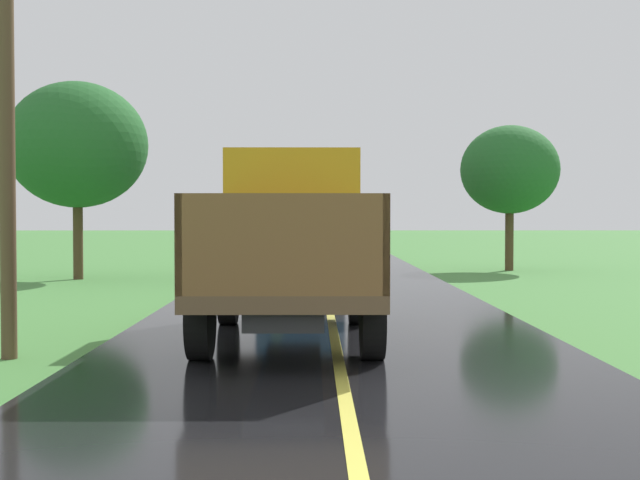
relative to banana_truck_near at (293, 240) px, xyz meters
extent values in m
cube|color=#2D2D30|center=(-0.01, -0.93, -0.79)|extent=(0.90, 5.51, 0.24)
cube|color=brown|center=(-0.01, -0.93, -0.59)|extent=(2.30, 5.80, 0.20)
cube|color=gold|center=(-0.01, 1.02, 0.46)|extent=(2.10, 1.90, 1.90)
cube|color=black|center=(-0.01, 1.97, 0.79)|extent=(1.79, 0.02, 0.76)
cube|color=brown|center=(-1.12, -1.91, 0.06)|extent=(0.08, 3.85, 1.10)
cube|color=brown|center=(1.10, -1.91, 0.06)|extent=(0.08, 3.85, 1.10)
cube|color=brown|center=(-0.01, -3.79, 0.06)|extent=(2.30, 0.08, 1.10)
cube|color=brown|center=(-0.01, -0.02, 0.06)|extent=(2.30, 0.08, 1.10)
cylinder|color=black|center=(-1.06, 0.86, -0.89)|extent=(0.28, 1.00, 1.00)
cylinder|color=black|center=(1.04, 0.86, -0.89)|extent=(0.28, 1.00, 1.00)
cylinder|color=black|center=(-1.06, -2.53, -0.89)|extent=(0.28, 1.00, 1.00)
cylinder|color=black|center=(1.04, -2.53, -0.89)|extent=(0.28, 1.00, 1.00)
ellipsoid|color=#A5C61E|center=(0.88, -1.53, 0.02)|extent=(0.53, 0.49, 0.43)
ellipsoid|color=#9FBF2A|center=(0.41, -1.36, 0.04)|extent=(0.43, 0.44, 0.45)
ellipsoid|color=#9FC632|center=(-0.09, -2.95, -0.35)|extent=(0.49, 0.61, 0.41)
ellipsoid|color=#A9BC2F|center=(-0.65, -0.46, 0.02)|extent=(0.52, 0.54, 0.43)
ellipsoid|color=#A0BF25|center=(0.60, -1.50, 0.32)|extent=(0.46, 0.59, 0.42)
ellipsoid|color=#A1C71E|center=(0.82, -2.66, -0.31)|extent=(0.49, 0.46, 0.45)
cube|color=#2D2D30|center=(-0.02, 11.68, -0.79)|extent=(0.90, 5.51, 0.24)
cube|color=brown|center=(-0.02, 11.68, -0.59)|extent=(2.30, 5.80, 0.20)
cube|color=red|center=(-0.02, 13.63, 0.46)|extent=(2.10, 1.90, 1.90)
cube|color=black|center=(-0.02, 14.58, 0.79)|extent=(1.79, 0.02, 0.76)
cube|color=#2D517F|center=(-1.13, 10.70, 0.06)|extent=(0.08, 3.85, 1.10)
cube|color=#2D517F|center=(1.09, 10.70, 0.06)|extent=(0.08, 3.85, 1.10)
cube|color=#2D517F|center=(-0.02, 8.82, 0.06)|extent=(2.30, 0.08, 1.10)
cube|color=#2D517F|center=(-0.02, 12.59, 0.06)|extent=(2.30, 0.08, 1.10)
cylinder|color=black|center=(-1.07, 13.48, -0.89)|extent=(0.28, 1.00, 1.00)
cylinder|color=black|center=(1.03, 13.48, -0.89)|extent=(0.28, 1.00, 1.00)
cylinder|color=black|center=(-1.07, 10.08, -0.89)|extent=(0.28, 1.00, 1.00)
cylinder|color=black|center=(1.03, 10.08, -0.89)|extent=(0.28, 1.00, 1.00)
ellipsoid|color=#A4B425|center=(-0.30, 9.24, 0.34)|extent=(0.52, 0.57, 0.41)
ellipsoid|color=#9DC42C|center=(-0.22, 11.87, -0.31)|extent=(0.51, 0.61, 0.49)
ellipsoid|color=#9BCC32|center=(0.65, 11.65, -0.31)|extent=(0.42, 0.49, 0.40)
ellipsoid|color=#91CB23|center=(0.85, 9.23, 0.04)|extent=(0.58, 0.68, 0.43)
ellipsoid|color=#9DC120|center=(-0.71, 12.08, 0.03)|extent=(0.55, 0.70, 0.40)
ellipsoid|color=#9FC627|center=(-0.63, 9.08, -0.30)|extent=(0.57, 0.73, 0.42)
ellipsoid|color=#94BF2E|center=(-0.59, 11.30, -0.33)|extent=(0.51, 0.54, 0.44)
ellipsoid|color=#9CBD26|center=(0.06, 9.75, -0.29)|extent=(0.41, 0.43, 0.51)
cylinder|color=brown|center=(-3.60, -1.99, 1.90)|extent=(0.20, 0.20, 6.73)
cylinder|color=#4C3823|center=(-6.45, 11.46, -0.34)|extent=(0.28, 0.28, 2.26)
ellipsoid|color=#236028|center=(-6.45, 11.46, 2.39)|extent=(4.01, 4.01, 3.61)
cylinder|color=#4C3823|center=(6.86, 15.20, -0.44)|extent=(0.28, 0.28, 2.06)
ellipsoid|color=#236028|center=(6.86, 15.20, 1.89)|extent=(3.26, 3.26, 2.94)
camera|label=1|loc=(0.31, -12.80, 0.37)|focal=47.32mm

